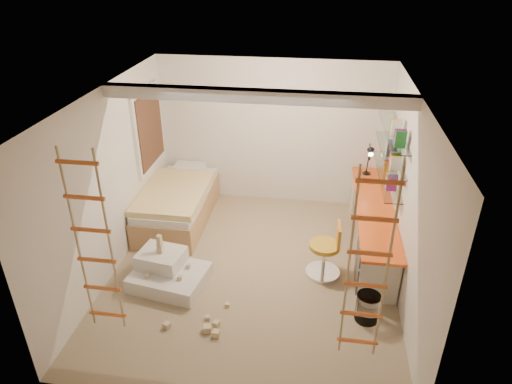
% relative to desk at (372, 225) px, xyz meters
% --- Properties ---
extents(floor, '(4.50, 4.50, 0.00)m').
position_rel_desk_xyz_m(floor, '(-1.72, -0.86, -0.40)').
color(floor, '#93815F').
rests_on(floor, ground).
extents(ceiling_beam, '(4.00, 0.18, 0.16)m').
position_rel_desk_xyz_m(ceiling_beam, '(-1.72, -0.56, 2.12)').
color(ceiling_beam, white).
rests_on(ceiling_beam, ceiling).
extents(window_frame, '(0.06, 1.15, 1.35)m').
position_rel_desk_xyz_m(window_frame, '(-3.69, 0.64, 1.15)').
color(window_frame, white).
rests_on(window_frame, wall_left).
extents(window_blind, '(0.02, 1.00, 1.20)m').
position_rel_desk_xyz_m(window_blind, '(-3.65, 0.64, 1.15)').
color(window_blind, '#4C2D1E').
rests_on(window_blind, window_frame).
extents(rope_ladder_left, '(0.41, 0.04, 2.13)m').
position_rel_desk_xyz_m(rope_ladder_left, '(-3.07, -2.61, 1.11)').
color(rope_ladder_left, '#E05D26').
rests_on(rope_ladder_left, ceiling).
extents(rope_ladder_right, '(0.41, 0.04, 2.13)m').
position_rel_desk_xyz_m(rope_ladder_right, '(-0.37, -2.61, 1.11)').
color(rope_ladder_right, '#DE5226').
rests_on(rope_ladder_right, ceiling).
extents(waste_bin, '(0.30, 0.30, 0.38)m').
position_rel_desk_xyz_m(waste_bin, '(-0.15, -1.62, -0.22)').
color(waste_bin, white).
rests_on(waste_bin, floor).
extents(desk, '(0.56, 2.80, 0.75)m').
position_rel_desk_xyz_m(desk, '(0.00, 0.00, 0.00)').
color(desk, '#EE5A1C').
rests_on(desk, floor).
extents(shelves, '(0.25, 1.80, 0.71)m').
position_rel_desk_xyz_m(shelves, '(0.15, 0.27, 1.10)').
color(shelves, white).
rests_on(shelves, wall_right).
extents(bed, '(1.02, 2.00, 0.69)m').
position_rel_desk_xyz_m(bed, '(-3.20, 0.36, -0.07)').
color(bed, '#AD7F51').
rests_on(bed, floor).
extents(task_lamp, '(0.14, 0.36, 0.57)m').
position_rel_desk_xyz_m(task_lamp, '(-0.05, 0.96, 0.73)').
color(task_lamp, black).
rests_on(task_lamp, desk).
extents(swivel_chair, '(0.51, 0.51, 0.84)m').
position_rel_desk_xyz_m(swivel_chair, '(-0.69, -0.78, -0.10)').
color(swivel_chair, gold).
rests_on(swivel_chair, floor).
extents(play_platform, '(1.10, 0.92, 0.44)m').
position_rel_desk_xyz_m(play_platform, '(-2.86, -1.28, -0.23)').
color(play_platform, silver).
rests_on(play_platform, floor).
extents(toy_blocks, '(1.19, 1.08, 0.71)m').
position_rel_desk_xyz_m(toy_blocks, '(-2.47, -1.68, -0.20)').
color(toy_blocks, '#CCB284').
rests_on(toy_blocks, floor).
extents(books, '(0.14, 0.70, 0.92)m').
position_rel_desk_xyz_m(books, '(0.15, 0.27, 1.22)').
color(books, '#8C1E7F').
rests_on(books, shelves).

